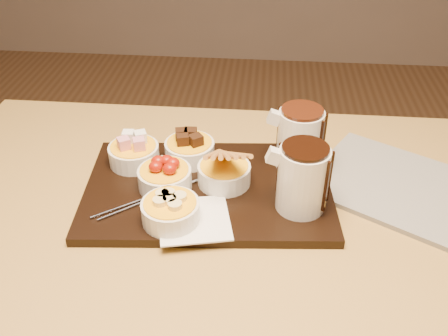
# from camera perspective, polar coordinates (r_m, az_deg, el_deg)

# --- Properties ---
(dining_table) EXTENTS (1.20, 0.80, 0.75)m
(dining_table) POSITION_cam_1_polar(r_m,az_deg,el_deg) (0.97, 0.25, -9.97)
(dining_table) COLOR #A6813D
(dining_table) RESTS_ON ground
(serving_board) EXTENTS (0.48, 0.34, 0.02)m
(serving_board) POSITION_cam_1_polar(r_m,az_deg,el_deg) (0.95, -1.81, -2.43)
(serving_board) COLOR black
(serving_board) RESTS_ON dining_table
(napkin) EXTENTS (0.14, 0.14, 0.00)m
(napkin) POSITION_cam_1_polar(r_m,az_deg,el_deg) (0.86, -3.39, -5.91)
(napkin) COLOR white
(napkin) RESTS_ON serving_board
(bowl_marshmallows) EXTENTS (0.10, 0.10, 0.04)m
(bowl_marshmallows) POSITION_cam_1_polar(r_m,az_deg,el_deg) (1.01, -10.24, 1.52)
(bowl_marshmallows) COLOR silver
(bowl_marshmallows) RESTS_ON serving_board
(bowl_cake) EXTENTS (0.10, 0.10, 0.04)m
(bowl_cake) POSITION_cam_1_polar(r_m,az_deg,el_deg) (1.01, -3.93, 1.98)
(bowl_cake) COLOR silver
(bowl_cake) RESTS_ON serving_board
(bowl_strawberries) EXTENTS (0.10, 0.10, 0.04)m
(bowl_strawberries) POSITION_cam_1_polar(r_m,az_deg,el_deg) (0.93, -6.77, -1.21)
(bowl_strawberries) COLOR silver
(bowl_strawberries) RESTS_ON serving_board
(bowl_biscotti) EXTENTS (0.10, 0.10, 0.04)m
(bowl_biscotti) POSITION_cam_1_polar(r_m,az_deg,el_deg) (0.94, 0.01, -0.71)
(bowl_biscotti) COLOR silver
(bowl_biscotti) RESTS_ON serving_board
(bowl_bananas) EXTENTS (0.10, 0.10, 0.04)m
(bowl_bananas) POSITION_cam_1_polar(r_m,az_deg,el_deg) (0.86, -6.12, -4.99)
(bowl_bananas) COLOR silver
(bowl_bananas) RESTS_ON serving_board
(pitcher_dark_chocolate) EXTENTS (0.09, 0.09, 0.12)m
(pitcher_dark_chocolate) POSITION_cam_1_polar(r_m,az_deg,el_deg) (0.87, 8.94, -1.29)
(pitcher_dark_chocolate) COLOR silver
(pitcher_dark_chocolate) RESTS_ON serving_board
(pitcher_milk_chocolate) EXTENTS (0.09, 0.09, 0.12)m
(pitcher_milk_chocolate) POSITION_cam_1_polar(r_m,az_deg,el_deg) (0.97, 8.62, 3.25)
(pitcher_milk_chocolate) COLOR silver
(pitcher_milk_chocolate) RESTS_ON serving_board
(fondue_skewers) EXTENTS (0.18, 0.23, 0.01)m
(fondue_skewers) POSITION_cam_1_polar(r_m,az_deg,el_deg) (0.92, -7.49, -2.89)
(fondue_skewers) COLOR silver
(fondue_skewers) RESTS_ON serving_board
(newspaper) EXTENTS (0.39, 0.37, 0.01)m
(newspaper) POSITION_cam_1_polar(r_m,az_deg,el_deg) (1.02, 19.17, -1.91)
(newspaper) COLOR beige
(newspaper) RESTS_ON dining_table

